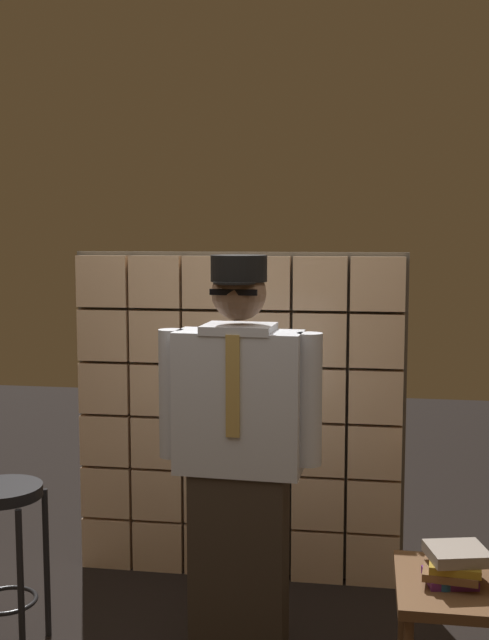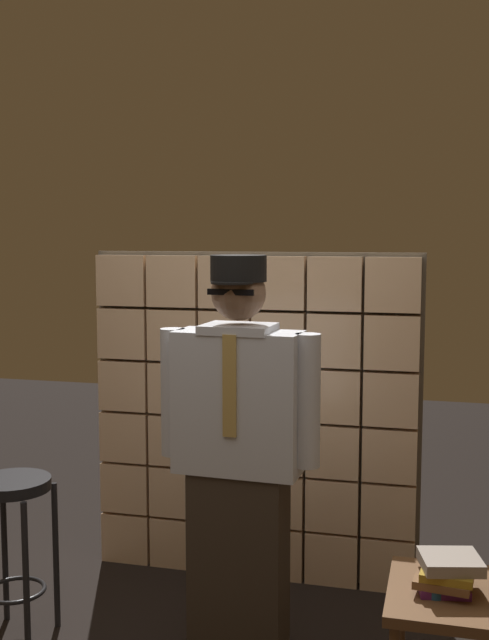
{
  "view_description": "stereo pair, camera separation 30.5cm",
  "coord_description": "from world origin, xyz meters",
  "px_view_note": "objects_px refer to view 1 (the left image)",
  "views": [
    {
      "loc": [
        0.67,
        -2.71,
        1.82
      ],
      "look_at": [
        0.17,
        0.44,
        1.46
      ],
      "focal_mm": 43.95,
      "sensor_mm": 36.0,
      "label": 1
    },
    {
      "loc": [
        0.97,
        -2.65,
        1.82
      ],
      "look_at": [
        0.17,
        0.44,
        1.46
      ],
      "focal_mm": 43.95,
      "sensor_mm": 36.0,
      "label": 2
    }
  ],
  "objects_px": {
    "standing_person": "(239,455)",
    "bar_stool": "(4,528)",
    "book_stack": "(454,564)",
    "side_table": "(467,601)",
    "coffee_mug": "(445,575)"
  },
  "relations": [
    {
      "from": "standing_person",
      "to": "bar_stool",
      "type": "height_order",
      "value": "standing_person"
    },
    {
      "from": "bar_stool",
      "to": "book_stack",
      "type": "relative_size",
      "value": 2.88
    },
    {
      "from": "bar_stool",
      "to": "side_table",
      "type": "distance_m",
      "value": 1.94
    },
    {
      "from": "bar_stool",
      "to": "side_table",
      "type": "relative_size",
      "value": 1.38
    },
    {
      "from": "side_table",
      "to": "book_stack",
      "type": "distance_m",
      "value": 0.15
    },
    {
      "from": "standing_person",
      "to": "book_stack",
      "type": "distance_m",
      "value": 0.94
    },
    {
      "from": "standing_person",
      "to": "bar_stool",
      "type": "xyz_separation_m",
      "value": [
        -1.02,
        -0.06,
        -0.35
      ]
    },
    {
      "from": "coffee_mug",
      "to": "book_stack",
      "type": "bearing_deg",
      "value": 52.27
    },
    {
      "from": "book_stack",
      "to": "coffee_mug",
      "type": "xyz_separation_m",
      "value": [
        -0.04,
        -0.05,
        -0.02
      ]
    },
    {
      "from": "side_table",
      "to": "book_stack",
      "type": "relative_size",
      "value": 2.09
    },
    {
      "from": "side_table",
      "to": "coffee_mug",
      "type": "height_order",
      "value": "coffee_mug"
    },
    {
      "from": "standing_person",
      "to": "side_table",
      "type": "relative_size",
      "value": 3.24
    },
    {
      "from": "bar_stool",
      "to": "coffee_mug",
      "type": "distance_m",
      "value": 1.85
    },
    {
      "from": "bar_stool",
      "to": "side_table",
      "type": "bearing_deg",
      "value": -5.94
    },
    {
      "from": "standing_person",
      "to": "book_stack",
      "type": "bearing_deg",
      "value": -15.03
    }
  ]
}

